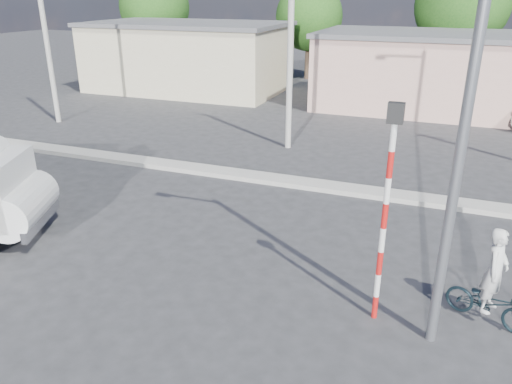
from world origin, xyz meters
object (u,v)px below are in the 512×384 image
(streetlight, at_px, (462,72))
(cyclist, at_px, (493,284))
(bicycle, at_px, (489,303))
(traffic_pole, at_px, (387,199))

(streetlight, bearing_deg, cyclist, 39.76)
(bicycle, height_order, cyclist, cyclist)
(traffic_pole, height_order, streetlight, streetlight)
(traffic_pole, distance_m, streetlight, 2.56)
(bicycle, xyz_separation_m, streetlight, (-1.15, -0.95, 4.52))
(cyclist, bearing_deg, bicycle, 0.00)
(bicycle, xyz_separation_m, traffic_pole, (-2.09, -0.65, 2.16))
(traffic_pole, bearing_deg, streetlight, -17.73)
(bicycle, relative_size, streetlight, 0.19)
(cyclist, bearing_deg, streetlight, 150.87)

